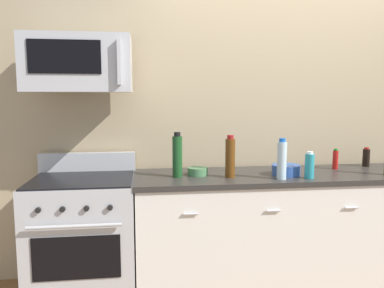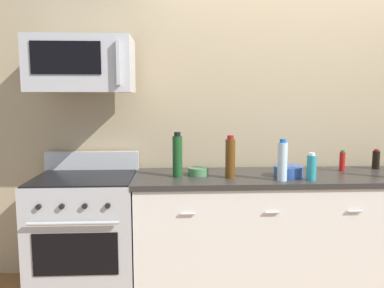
% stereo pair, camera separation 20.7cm
% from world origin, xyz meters
% --- Properties ---
extents(ground_plane, '(6.75, 6.75, 0.00)m').
position_xyz_m(ground_plane, '(0.00, 0.00, 0.00)').
color(ground_plane, brown).
extents(back_wall, '(5.63, 0.10, 2.70)m').
position_xyz_m(back_wall, '(0.00, 0.41, 1.35)').
color(back_wall, tan).
rests_on(back_wall, ground_plane).
extents(counter_unit, '(2.54, 0.66, 0.92)m').
position_xyz_m(counter_unit, '(0.00, -0.00, 0.46)').
color(counter_unit, silver).
rests_on(counter_unit, ground_plane).
extents(range_oven, '(0.76, 0.69, 1.07)m').
position_xyz_m(range_oven, '(-1.64, 0.00, 0.47)').
color(range_oven, '#B7BABF').
rests_on(range_oven, ground_plane).
extents(microwave, '(0.74, 0.44, 0.40)m').
position_xyz_m(microwave, '(-1.64, 0.05, 1.75)').
color(microwave, '#B7BABF').
extents(bottle_hot_sauce_red, '(0.04, 0.04, 0.17)m').
position_xyz_m(bottle_hot_sauce_red, '(0.39, 0.12, 1.00)').
color(bottle_hot_sauce_red, '#B21914').
rests_on(bottle_hot_sauce_red, countertop_slab).
extents(bottle_wine_amber, '(0.07, 0.07, 0.32)m').
position_xyz_m(bottle_wine_amber, '(-0.55, -0.09, 1.07)').
color(bottle_wine_amber, '#59330F').
rests_on(bottle_wine_amber, countertop_slab).
extents(bottle_wine_green, '(0.07, 0.07, 0.34)m').
position_xyz_m(bottle_wine_green, '(-0.94, -0.03, 1.08)').
color(bottle_wine_green, '#19471E').
rests_on(bottle_wine_green, countertop_slab).
extents(bottle_dish_soap, '(0.07, 0.07, 0.20)m').
position_xyz_m(bottle_dish_soap, '(0.02, -0.20, 1.01)').
color(bottle_dish_soap, teal).
rests_on(bottle_dish_soap, countertop_slab).
extents(bottle_water_clear, '(0.07, 0.07, 0.30)m').
position_xyz_m(bottle_water_clear, '(-0.20, -0.20, 1.06)').
color(bottle_water_clear, silver).
rests_on(bottle_water_clear, countertop_slab).
extents(bottle_soy_sauce_dark, '(0.06, 0.06, 0.17)m').
position_xyz_m(bottle_soy_sauce_dark, '(0.72, 0.20, 1.00)').
color(bottle_soy_sauce_dark, black).
rests_on(bottle_soy_sauce_dark, countertop_slab).
extents(bowl_blue_mixing, '(0.21, 0.21, 0.08)m').
position_xyz_m(bowl_blue_mixing, '(-0.11, -0.07, 0.96)').
color(bowl_blue_mixing, '#2D519E').
rests_on(bowl_blue_mixing, countertop_slab).
extents(bowl_green_glaze, '(0.16, 0.16, 0.06)m').
position_xyz_m(bowl_green_glaze, '(-0.78, 0.01, 0.95)').
color(bowl_green_glaze, '#477A4C').
rests_on(bowl_green_glaze, countertop_slab).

